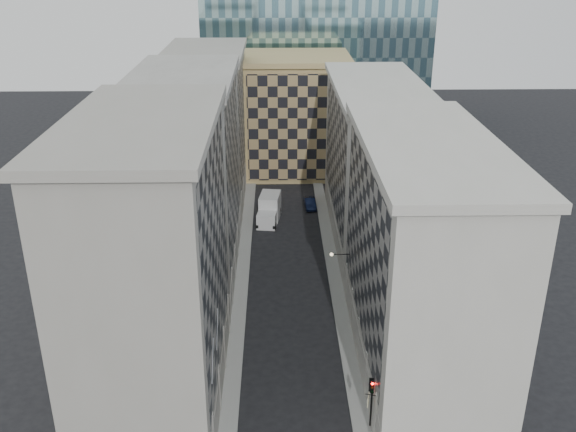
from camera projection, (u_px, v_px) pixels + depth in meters
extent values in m
cube|color=gray|center=(242.00, 280.00, 72.11)|extent=(1.50, 100.00, 0.15)
cube|color=gray|center=(335.00, 279.00, 72.30)|extent=(1.50, 100.00, 0.15)
cube|color=gray|center=(153.00, 270.00, 50.04)|extent=(10.00, 22.00, 23.00)
cube|color=gray|center=(215.00, 253.00, 49.54)|extent=(0.25, 19.36, 18.00)
cube|color=gray|center=(220.00, 374.00, 54.04)|extent=(0.45, 21.12, 3.20)
cube|color=gray|center=(139.00, 122.00, 45.36)|extent=(10.80, 22.80, 0.70)
cylinder|color=gray|center=(215.00, 389.00, 51.27)|extent=(0.90, 0.90, 4.40)
cylinder|color=gray|center=(220.00, 349.00, 56.32)|extent=(0.90, 0.90, 4.40)
cylinder|color=gray|center=(225.00, 315.00, 61.37)|extent=(0.90, 0.90, 4.40)
cube|color=gray|center=(188.00, 180.00, 70.44)|extent=(10.00, 22.00, 22.00)
cube|color=gray|center=(232.00, 167.00, 69.94)|extent=(0.25, 19.36, 17.00)
cube|color=gray|center=(235.00, 256.00, 74.24)|extent=(0.45, 21.12, 3.20)
cube|color=gray|center=(181.00, 76.00, 65.96)|extent=(10.80, 22.80, 0.70)
cylinder|color=gray|center=(228.00, 287.00, 66.43)|extent=(0.90, 0.90, 4.40)
cylinder|color=gray|center=(232.00, 262.00, 71.48)|extent=(0.90, 0.90, 4.40)
cylinder|color=gray|center=(234.00, 241.00, 76.53)|extent=(0.90, 0.90, 4.40)
cylinder|color=gray|center=(237.00, 222.00, 81.58)|extent=(0.90, 0.90, 4.40)
cube|color=gray|center=(207.00, 130.00, 90.85)|extent=(10.00, 22.00, 21.00)
cube|color=gray|center=(242.00, 119.00, 90.34)|extent=(0.25, 19.36, 16.00)
cube|color=gray|center=(243.00, 188.00, 94.45)|extent=(0.45, 21.12, 3.20)
cube|color=gray|center=(203.00, 52.00, 86.56)|extent=(10.80, 22.80, 0.70)
cylinder|color=gray|center=(239.00, 206.00, 86.63)|extent=(0.90, 0.90, 4.40)
cylinder|color=gray|center=(241.00, 191.00, 91.69)|extent=(0.90, 0.90, 4.40)
cylinder|color=gray|center=(243.00, 178.00, 96.74)|extent=(0.90, 0.90, 4.40)
cylinder|color=gray|center=(244.00, 166.00, 101.79)|extent=(0.90, 0.90, 4.40)
cube|color=#BBB7AB|center=(421.00, 261.00, 54.71)|extent=(10.00, 26.00, 20.00)
cube|color=gray|center=(365.00, 246.00, 54.03)|extent=(0.25, 22.88, 15.00)
cube|color=#BBB7AB|center=(360.00, 344.00, 57.94)|extent=(0.45, 24.96, 3.20)
cube|color=#BBB7AB|center=(432.00, 145.00, 50.62)|extent=(10.80, 26.80, 0.70)
cylinder|color=#BBB7AB|center=(380.00, 418.00, 48.15)|extent=(0.90, 0.90, 4.40)
cylinder|color=#BBB7AB|center=(370.00, 375.00, 52.93)|extent=(0.90, 0.90, 4.40)
cylinder|color=#BBB7AB|center=(362.00, 339.00, 57.71)|extent=(0.90, 0.90, 4.40)
cylinder|color=#BBB7AB|center=(356.00, 308.00, 62.48)|extent=(0.90, 0.90, 4.40)
cylinder|color=#BBB7AB|center=(350.00, 282.00, 67.26)|extent=(0.90, 0.90, 4.40)
cube|color=#BBB7AB|center=(375.00, 165.00, 79.71)|extent=(10.00, 28.00, 19.00)
cube|color=gray|center=(336.00, 154.00, 79.03)|extent=(0.25, 24.64, 14.00)
cube|color=#BBB7AB|center=(335.00, 223.00, 82.74)|extent=(0.45, 26.88, 3.20)
cube|color=#BBB7AB|center=(379.00, 86.00, 75.82)|extent=(10.80, 28.80, 0.70)
cube|color=tan|center=(296.00, 117.00, 103.62)|extent=(16.00, 14.00, 18.00)
cube|color=tan|center=(297.00, 129.00, 97.10)|extent=(15.20, 0.25, 16.50)
cube|color=tan|center=(296.00, 58.00, 99.91)|extent=(16.80, 14.80, 0.80)
cube|color=#2E2A23|center=(282.00, 70.00, 114.47)|extent=(6.00, 6.00, 28.00)
cylinder|color=gray|center=(213.00, 361.00, 45.09)|extent=(0.10, 2.33, 2.33)
cylinder|color=gray|center=(217.00, 329.00, 48.76)|extent=(0.10, 2.33, 2.33)
cylinder|color=black|center=(340.00, 254.00, 64.37)|extent=(1.80, 0.08, 0.08)
sphere|color=#FFE5B2|center=(332.00, 254.00, 64.35)|extent=(0.36, 0.36, 0.36)
cylinder|color=black|center=(371.00, 409.00, 49.72)|extent=(0.14, 0.14, 3.21)
cube|color=black|center=(372.00, 386.00, 48.86)|extent=(0.39, 0.34, 1.10)
cube|color=black|center=(373.00, 385.00, 49.03)|extent=(0.55, 0.15, 1.25)
sphere|color=#FF0C07|center=(372.00, 384.00, 48.57)|extent=(0.20, 0.20, 0.20)
sphere|color=#331E05|center=(372.00, 388.00, 48.72)|extent=(0.20, 0.20, 0.20)
sphere|color=black|center=(372.00, 392.00, 48.86)|extent=(0.20, 0.20, 0.20)
cube|color=silver|center=(267.00, 220.00, 85.34)|extent=(2.82, 3.02, 2.03)
cube|color=silver|center=(270.00, 206.00, 87.72)|extent=(3.12, 4.37, 3.49)
cylinder|color=black|center=(258.00, 225.00, 84.84)|extent=(0.47, 1.05, 1.01)
cylinder|color=black|center=(274.00, 226.00, 84.60)|extent=(0.47, 1.05, 1.01)
cylinder|color=black|center=(264.00, 210.00, 89.57)|extent=(0.47, 1.05, 1.01)
cylinder|color=black|center=(279.00, 211.00, 89.33)|extent=(0.47, 1.05, 1.01)
imported|color=#0F1837|center=(310.00, 203.00, 91.58)|extent=(1.74, 4.21, 1.36)
cylinder|color=black|center=(371.00, 395.00, 47.42)|extent=(0.89, 0.28, 0.06)
cube|color=beige|center=(368.00, 400.00, 47.60)|extent=(0.26, 0.78, 0.79)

